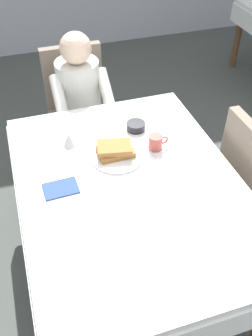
# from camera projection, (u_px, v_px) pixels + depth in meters

# --- Properties ---
(ground_plane) EXTENTS (14.00, 14.00, 0.00)m
(ground_plane) POSITION_uv_depth(u_px,v_px,m) (130.00, 267.00, 2.38)
(ground_plane) COLOR #474C47
(dining_table_main) EXTENTS (1.12, 1.52, 0.74)m
(dining_table_main) POSITION_uv_depth(u_px,v_px,m) (130.00, 196.00, 1.95)
(dining_table_main) COLOR white
(dining_table_main) RESTS_ON ground
(chair_diner) EXTENTS (0.44, 0.45, 0.93)m
(chair_diner) POSITION_uv_depth(u_px,v_px,m) (77.00, 102.00, 2.85)
(chair_diner) COLOR #7A6B5B
(chair_diner) RESTS_ON ground
(diner_person) EXTENTS (0.40, 0.43, 1.12)m
(diner_person) POSITION_uv_depth(u_px,v_px,m) (80.00, 96.00, 2.64)
(diner_person) COLOR silver
(diner_person) RESTS_ON ground
(plate_breakfast) EXTENTS (0.28, 0.28, 0.02)m
(plate_breakfast) POSITION_uv_depth(u_px,v_px,m) (117.00, 156.00, 2.03)
(plate_breakfast) COLOR white
(plate_breakfast) RESTS_ON dining_table_main
(breakfast_stack) EXTENTS (0.20, 0.16, 0.06)m
(breakfast_stack) POSITION_uv_depth(u_px,v_px,m) (115.00, 150.00, 2.01)
(breakfast_stack) COLOR #A36B33
(breakfast_stack) RESTS_ON plate_breakfast
(cup_coffee) EXTENTS (0.11, 0.08, 0.08)m
(cup_coffee) POSITION_uv_depth(u_px,v_px,m) (156.00, 142.00, 2.07)
(cup_coffee) COLOR #B24C42
(cup_coffee) RESTS_ON dining_table_main
(bowl_butter) EXTENTS (0.11, 0.11, 0.04)m
(bowl_butter) POSITION_uv_depth(u_px,v_px,m) (136.00, 126.00, 2.21)
(bowl_butter) COLOR black
(bowl_butter) RESTS_ON dining_table_main
(syrup_pitcher) EXTENTS (0.08, 0.08, 0.07)m
(syrup_pitcher) POSITION_uv_depth(u_px,v_px,m) (69.00, 140.00, 2.09)
(syrup_pitcher) COLOR silver
(syrup_pitcher) RESTS_ON dining_table_main
(fork_left_of_plate) EXTENTS (0.03, 0.18, 0.00)m
(fork_left_of_plate) POSITION_uv_depth(u_px,v_px,m) (83.00, 167.00, 1.98)
(fork_left_of_plate) COLOR silver
(fork_left_of_plate) RESTS_ON dining_table_main
(knife_right_of_plate) EXTENTS (0.03, 0.20, 0.00)m
(knife_right_of_plate) POSITION_uv_depth(u_px,v_px,m) (151.00, 153.00, 2.06)
(knife_right_of_plate) COLOR silver
(knife_right_of_plate) RESTS_ON dining_table_main
(spoon_near_edge) EXTENTS (0.15, 0.03, 0.00)m
(spoon_near_edge) POSITION_uv_depth(u_px,v_px,m) (135.00, 194.00, 1.83)
(spoon_near_edge) COLOR silver
(spoon_near_edge) RESTS_ON dining_table_main
(napkin_folded) EXTENTS (0.17, 0.13, 0.01)m
(napkin_folded) POSITION_uv_depth(u_px,v_px,m) (61.00, 188.00, 1.85)
(napkin_folded) COLOR #334C7F
(napkin_folded) RESTS_ON dining_table_main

